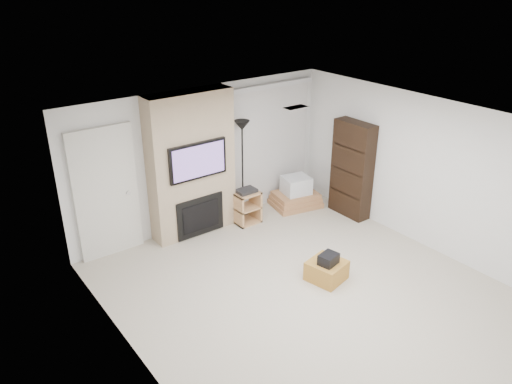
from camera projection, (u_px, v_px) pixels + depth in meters
floor at (305, 291)px, 7.24m from camera, size 5.00×5.50×0.00m
ceiling at (314, 125)px, 6.20m from camera, size 5.00×5.50×0.00m
wall_back at (203, 157)px, 8.72m from camera, size 5.00×0.00×2.50m
wall_front at (505, 321)px, 4.71m from camera, size 5.00×0.00×2.50m
wall_left at (136, 278)px, 5.36m from camera, size 0.00×5.50×2.50m
wall_right at (424, 173)px, 8.08m from camera, size 0.00×5.50×2.50m
hvac_vent at (296, 107)px, 7.00m from camera, size 0.35×0.18×0.01m
ottoman at (326, 270)px, 7.47m from camera, size 0.60×0.60×0.30m
black_bag at (329, 259)px, 7.33m from camera, size 0.32×0.28×0.16m
fireplace_wall at (192, 166)px, 8.38m from camera, size 1.50×0.47×2.50m
entry_door at (106, 194)px, 7.80m from camera, size 1.02×0.11×2.14m
vertical_blinds at (268, 141)px, 9.44m from camera, size 1.98×0.10×2.37m
floor_lamp at (242, 142)px, 8.81m from camera, size 0.27×0.27×1.86m
av_stand at (246, 205)px, 9.05m from camera, size 0.45×0.38×0.66m
box_stack at (296, 195)px, 9.73m from camera, size 1.02×0.85×0.60m
bookshelf at (352, 169)px, 9.15m from camera, size 0.30×0.80×1.80m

